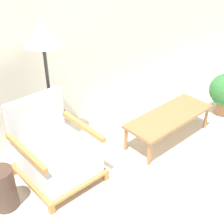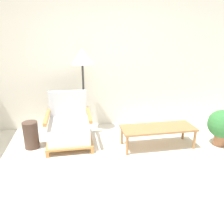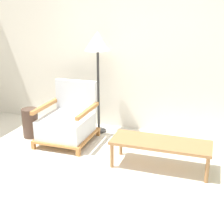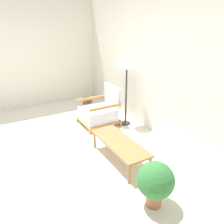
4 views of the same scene
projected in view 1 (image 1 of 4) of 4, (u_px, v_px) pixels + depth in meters
The scene contains 6 objects.
ground_plane at pixel (204, 211), 2.95m from camera, with size 14.00×14.00×0.00m, color silver.
wall_back at pixel (62, 21), 3.61m from camera, with size 8.00×0.06×2.70m.
armchair at pixel (55, 153), 3.22m from camera, with size 0.72×0.78×0.84m.
floor_lamp at pixel (43, 39), 3.16m from camera, with size 0.38×0.38×1.53m.
coffee_table at pixel (169, 117), 3.79m from camera, with size 1.18×0.45×0.34m.
vase at pixel (3, 189), 2.90m from camera, with size 0.24×0.24×0.44m, color #473328.
Camera 1 is at (-2.00, -0.92, 2.34)m, focal length 50.00 mm.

